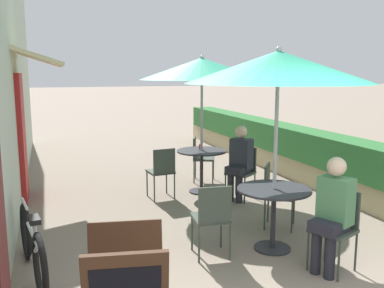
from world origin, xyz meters
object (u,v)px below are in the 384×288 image
object	(u,v)px
cafe_chair_mid_back	(200,155)
bicycle_leaning	(32,246)
patio_umbrella_mid	(202,69)
patio_umbrella_near	(278,67)
patio_table_near	(274,203)
coffee_cup_mid	(201,147)
seated_patron_mid_right	(240,160)
cafe_chair_near_left	(275,190)
patio_table_mid	(202,160)
cafe_chair_near_back	(337,223)
seated_patron_near_back	(332,210)
cafe_chair_near_right	(212,215)
cafe_chair_mid_left	(162,169)
cafe_chair_mid_right	(243,168)

from	to	relation	value
cafe_chair_mid_back	bicycle_leaning	world-z (taller)	cafe_chair_mid_back
patio_umbrella_mid	patio_umbrella_near	bearing A→B (deg)	-90.93
patio_table_near	coffee_cup_mid	distance (m)	2.75
coffee_cup_mid	cafe_chair_mid_back	bearing A→B (deg)	71.05
seated_patron_mid_right	coffee_cup_mid	world-z (taller)	seated_patron_mid_right
cafe_chair_near_left	patio_table_mid	size ratio (longest dim) A/B	0.99
seated_patron_mid_right	cafe_chair_near_back	bearing A→B (deg)	141.66
cafe_chair_near_back	seated_patron_mid_right	size ratio (longest dim) A/B	0.70
patio_umbrella_near	coffee_cup_mid	xyz separation A→B (m)	(0.07, 2.74, -1.37)
seated_patron_near_back	coffee_cup_mid	xyz separation A→B (m)	(-0.21, 3.46, 0.11)
cafe_chair_near_right	patio_umbrella_mid	size ratio (longest dim) A/B	0.36
patio_umbrella_near	seated_patron_mid_right	distance (m)	2.51
seated_patron_near_back	cafe_chair_mid_left	distance (m)	3.34
cafe_chair_mid_left	seated_patron_mid_right	bearing A→B (deg)	-28.42
seated_patron_mid_right	bicycle_leaning	bearing A→B (deg)	83.06
cafe_chair_near_back	seated_patron_near_back	size ratio (longest dim) A/B	0.70
coffee_cup_mid	bicycle_leaning	world-z (taller)	coffee_cup_mid
patio_table_near	coffee_cup_mid	size ratio (longest dim) A/B	9.72
patio_umbrella_near	patio_table_mid	size ratio (longest dim) A/B	2.74
cafe_chair_near_right	bicycle_leaning	bearing A→B (deg)	-178.47
seated_patron_near_back	cafe_chair_mid_right	distance (m)	2.78
patio_table_near	coffee_cup_mid	xyz separation A→B (m)	(0.07, 2.74, 0.22)
cafe_chair_mid_back	coffee_cup_mid	bearing A→B (deg)	4.70
cafe_chair_near_left	patio_table_mid	world-z (taller)	cafe_chair_near_left
cafe_chair_mid_right	cafe_chair_near_back	bearing A→B (deg)	139.81
cafe_chair_mid_right	seated_patron_near_back	bearing A→B (deg)	137.77
cafe_chair_near_back	cafe_chair_mid_left	world-z (taller)	same
patio_umbrella_mid	cafe_chair_near_left	bearing A→B (deg)	-79.63
seated_patron_mid_right	patio_umbrella_mid	bearing A→B (deg)	-2.60
patio_umbrella_near	seated_patron_near_back	xyz separation A→B (m)	(0.28, -0.73, -1.48)
patio_table_near	cafe_chair_near_right	bearing A→B (deg)	179.35
cafe_chair_near_back	cafe_chair_mid_back	world-z (taller)	same
cafe_chair_near_left	bicycle_leaning	bearing A→B (deg)	-44.56
seated_patron_mid_right	cafe_chair_mid_back	bearing A→B (deg)	-28.55
patio_table_mid	cafe_chair_mid_back	world-z (taller)	cafe_chair_mid_back
patio_umbrella_near	cafe_chair_near_back	size ratio (longest dim) A/B	2.76
cafe_chair_mid_right	cafe_chair_mid_left	bearing A→B (deg)	35.62
cafe_chair_near_right	cafe_chair_near_back	world-z (taller)	same
cafe_chair_near_right	cafe_chair_mid_back	xyz separation A→B (m)	(1.07, 3.35, 0.00)
cafe_chair_mid_left	bicycle_leaning	xyz separation A→B (m)	(-1.99, -2.28, -0.18)
seated_patron_near_back	cafe_chair_mid_left	xyz separation A→B (m)	(-1.00, 3.18, -0.17)
cafe_chair_mid_right	bicycle_leaning	bearing A→B (deg)	83.27
patio_table_mid	patio_umbrella_mid	bearing A→B (deg)	0.00
cafe_chair_near_right	patio_umbrella_near	bearing A→B (deg)	5.62
cafe_chair_near_left	seated_patron_mid_right	xyz separation A→B (m)	(0.08, 1.30, 0.17)
patio_umbrella_near	cafe_chair_mid_left	bearing A→B (deg)	106.39
cafe_chair_near_back	patio_umbrella_mid	world-z (taller)	patio_umbrella_mid
patio_umbrella_mid	cafe_chair_mid_back	xyz separation A→B (m)	(0.24, 0.74, -1.65)
cafe_chair_near_right	bicycle_leaning	world-z (taller)	cafe_chair_near_right
cafe_chair_mid_back	coffee_cup_mid	world-z (taller)	cafe_chair_mid_back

